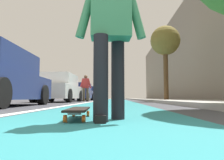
% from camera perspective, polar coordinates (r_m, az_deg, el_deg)
% --- Properties ---
extents(ground_plane, '(80.00, 80.00, 0.00)m').
position_cam_1_polar(ground_plane, '(10.86, 0.35, -5.98)').
color(ground_plane, '#38383D').
extents(bike_lane_paint, '(56.00, 2.17, 0.00)m').
position_cam_1_polar(bike_lane_paint, '(24.85, 1.04, -5.31)').
color(bike_lane_paint, '#237075').
rests_on(bike_lane_paint, ground).
extents(lane_stripe_white, '(52.00, 0.16, 0.01)m').
position_cam_1_polar(lane_stripe_white, '(20.91, -2.47, -5.40)').
color(lane_stripe_white, silver).
rests_on(lane_stripe_white, ground).
extents(sidewalk_curb, '(52.00, 3.20, 0.12)m').
position_cam_1_polar(sidewalk_curb, '(19.14, 11.59, -5.19)').
color(sidewalk_curb, '#9E9B93').
rests_on(sidewalk_curb, ground).
extents(building_facade, '(40.00, 1.20, 8.64)m').
position_cam_1_polar(building_facade, '(24.06, 16.82, 5.21)').
color(building_facade, gray).
rests_on(building_facade, ground).
extents(skateboard, '(0.85, 0.26, 0.11)m').
position_cam_1_polar(skateboard, '(2.29, -9.05, -8.03)').
color(skateboard, orange).
rests_on(skateboard, ground).
extents(skater_person, '(0.48, 0.72, 1.64)m').
position_cam_1_polar(skater_person, '(2.22, -0.42, 13.93)').
color(skater_person, black).
rests_on(skater_person, ground).
extents(parked_car_mid, '(4.35, 1.99, 1.49)m').
position_cam_1_polar(parked_car_mid, '(11.90, -14.01, -2.27)').
color(parked_car_mid, silver).
rests_on(parked_car_mid, ground).
extents(parked_car_far, '(4.17, 2.06, 1.48)m').
position_cam_1_polar(parked_car_far, '(18.56, -8.65, -3.25)').
color(parked_car_far, navy).
rests_on(parked_car_far, ground).
extents(parked_car_end, '(4.63, 2.10, 1.49)m').
position_cam_1_polar(parked_car_end, '(24.61, -5.77, -3.63)').
color(parked_car_end, navy).
rests_on(parked_car_end, ground).
extents(traffic_light, '(0.33, 0.28, 4.64)m').
position_cam_1_polar(traffic_light, '(23.91, -2.93, 2.31)').
color(traffic_light, '#2D2D2D').
rests_on(traffic_light, ground).
extents(street_tree_mid, '(1.80, 1.80, 4.63)m').
position_cam_1_polar(street_tree_mid, '(13.63, 14.08, 9.89)').
color(street_tree_mid, brown).
rests_on(street_tree_mid, ground).
extents(pedestrian_distant, '(0.47, 0.74, 1.69)m').
position_cam_1_polar(pedestrian_distant, '(13.74, -7.08, -1.66)').
color(pedestrian_distant, brown).
rests_on(pedestrian_distant, ground).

